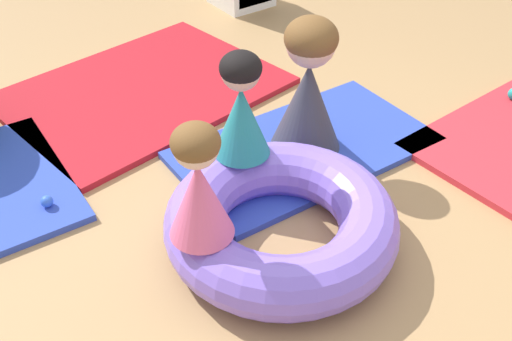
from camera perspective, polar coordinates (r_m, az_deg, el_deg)
ground_plane at (r=3.03m, az=2.48°, el=-4.51°), size 8.00×8.00×0.00m
gym_mat_far_right at (r=4.09m, az=-10.80°, el=7.57°), size 1.88×1.52×0.04m
gym_mat_near_left at (r=3.48m, az=4.68°, el=2.17°), size 1.51×0.88×0.04m
inflatable_cushion at (r=2.80m, az=2.42°, el=-4.91°), size 1.10×1.10×0.28m
child_in_teal at (r=2.84m, az=-1.42°, el=6.18°), size 0.40×0.40×0.55m
child_in_pink at (r=2.38m, az=-5.52°, el=-1.28°), size 0.38×0.38×0.54m
adult_seated at (r=3.26m, az=5.03°, el=7.91°), size 0.57×0.57×0.79m
play_ball_blue at (r=3.19m, az=-19.42°, el=-2.81°), size 0.06×0.06×0.06m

